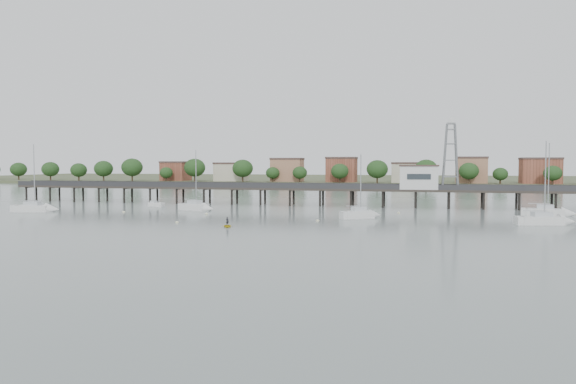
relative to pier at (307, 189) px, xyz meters
name	(u,v)px	position (x,y,z in m)	size (l,w,h in m)	color
ground_plane	(207,241)	(0.00, -60.00, -3.79)	(500.00, 500.00, 0.00)	slate
pier	(307,189)	(0.00, 0.00, 0.00)	(150.00, 5.00, 5.50)	#2D2823
pier_building	(419,177)	(25.00, 0.00, 2.87)	(8.40, 5.40, 5.30)	silver
lattice_tower	(450,156)	(31.50, 0.00, 7.31)	(3.20, 3.20, 15.50)	slate
sailboat_e	(554,212)	(49.34, -13.73, -3.16)	(8.88, 3.73, 14.18)	white
sailboat_b	(199,207)	(-18.59, -18.34, -3.15)	(8.19, 4.64, 13.04)	white
sailboat_a	(40,208)	(-48.38, -28.68, -3.16)	(8.94, 4.10, 14.20)	white
sailboat_c	(364,214)	(15.87, -26.25, -3.14)	(6.98, 5.68, 11.77)	white
sailboat_d	(550,221)	(45.62, -29.65, -3.16)	(8.79, 4.17, 13.96)	white
white_tender	(156,204)	(-32.30, -10.41, -3.37)	(3.74, 2.06, 1.37)	white
yellow_dinghy	(227,227)	(-2.85, -44.87, -3.79)	(1.70, 0.49, 2.37)	yellow
dinghy_occupant	(227,227)	(-2.85, -44.87, -3.79)	(0.46, 1.27, 0.30)	black
mooring_buoys	(293,218)	(3.63, -29.08, -3.71)	(81.14, 26.61, 0.39)	#F8F7C1
far_shore	(376,179)	(0.36, 179.58, -2.85)	(500.00, 170.00, 10.40)	#475133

